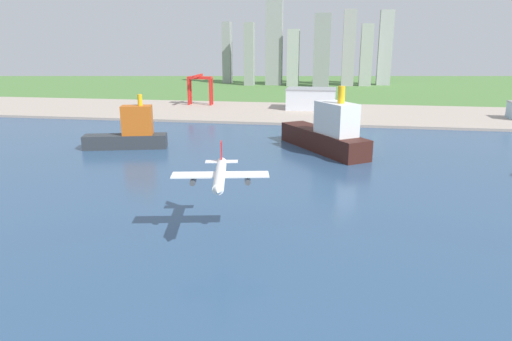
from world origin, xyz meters
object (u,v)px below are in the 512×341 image
at_px(container_barge, 130,133).
at_px(cargo_ship, 327,133).
at_px(airplane_landing, 220,175).
at_px(warehouse_main, 311,99).
at_px(port_crane_red, 200,83).

xyz_separation_m(container_barge, cargo_ship, (139.57, 11.87, 1.76)).
distance_m(airplane_landing, warehouse_main, 346.89).
distance_m(container_barge, cargo_ship, 140.08).
bearing_deg(warehouse_main, airplane_landing, -93.06).
relative_size(port_crane_red, warehouse_main, 0.67).
bearing_deg(container_barge, airplane_landing, -54.94).
distance_m(cargo_ship, port_crane_red, 251.69).
bearing_deg(airplane_landing, port_crane_red, 107.04).
distance_m(cargo_ship, warehouse_main, 191.34).
xyz_separation_m(airplane_landing, cargo_ship, (38.52, 155.89, -13.15)).
relative_size(airplane_landing, cargo_ship, 0.52).
bearing_deg(container_barge, port_crane_red, 92.36).
bearing_deg(port_crane_red, warehouse_main, -5.53).
relative_size(cargo_ship, port_crane_red, 2.25).
bearing_deg(warehouse_main, container_barge, -120.60).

